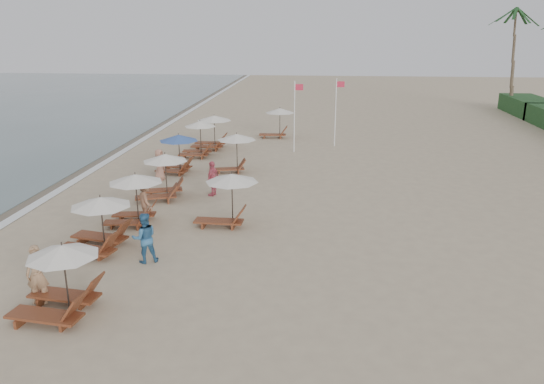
# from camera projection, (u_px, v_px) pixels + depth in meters

# --- Properties ---
(ground) EXTENTS (160.00, 160.00, 0.00)m
(ground) POSITION_uv_depth(u_px,v_px,m) (254.00, 268.00, 18.56)
(ground) COLOR tan
(ground) RESTS_ON ground
(wet_sand_band) EXTENTS (3.20, 140.00, 0.01)m
(wet_sand_band) POSITION_uv_depth(u_px,v_px,m) (52.00, 180.00, 29.22)
(wet_sand_band) COLOR #6B5E4C
(wet_sand_band) RESTS_ON ground
(foam_line) EXTENTS (0.50, 140.00, 0.02)m
(foam_line) POSITION_uv_depth(u_px,v_px,m) (75.00, 181.00, 29.10)
(foam_line) COLOR white
(foam_line) RESTS_ON ground
(lounger_station_0) EXTENTS (2.63, 2.22, 2.19)m
(lounger_station_0) POSITION_uv_depth(u_px,v_px,m) (57.00, 284.00, 15.27)
(lounger_station_0) COLOR brown
(lounger_station_0) RESTS_ON ground
(lounger_station_1) EXTENTS (2.77, 2.45, 2.11)m
(lounger_station_1) POSITION_uv_depth(u_px,v_px,m) (95.00, 226.00, 19.75)
(lounger_station_1) COLOR brown
(lounger_station_1) RESTS_ON ground
(lounger_station_2) EXTENTS (2.52, 2.26, 2.20)m
(lounger_station_2) POSITION_uv_depth(u_px,v_px,m) (132.00, 198.00, 22.40)
(lounger_station_2) COLOR brown
(lounger_station_2) RESTS_ON ground
(lounger_station_3) EXTENTS (2.58, 2.39, 2.24)m
(lounger_station_3) POSITION_uv_depth(u_px,v_px,m) (161.00, 177.00, 25.82)
(lounger_station_3) COLOR brown
(lounger_station_3) RESTS_ON ground
(lounger_station_4) EXTENTS (2.51, 2.23, 2.23)m
(lounger_station_4) POSITION_uv_depth(u_px,v_px,m) (176.00, 153.00, 30.48)
(lounger_station_4) COLOR brown
(lounger_station_4) RESTS_ON ground
(lounger_station_5) EXTENTS (2.45, 2.04, 2.34)m
(lounger_station_5) POSITION_uv_depth(u_px,v_px,m) (197.00, 140.00, 34.37)
(lounger_station_5) COLOR brown
(lounger_station_5) RESTS_ON ground
(lounger_station_6) EXTENTS (2.78, 2.38, 2.31)m
(lounger_station_6) POSITION_uv_depth(u_px,v_px,m) (211.00, 133.00, 36.69)
(lounger_station_6) COLOR brown
(lounger_station_6) RESTS_ON ground
(inland_station_0) EXTENTS (2.75, 2.24, 2.22)m
(inland_station_0) POSITION_uv_depth(u_px,v_px,m) (226.00, 196.00, 22.15)
(inland_station_0) COLOR brown
(inland_station_0) RESTS_ON ground
(inland_station_1) EXTENTS (2.61, 2.24, 2.22)m
(inland_station_1) POSITION_uv_depth(u_px,v_px,m) (234.00, 148.00, 30.53)
(inland_station_1) COLOR brown
(inland_station_1) RESTS_ON ground
(inland_station_2) EXTENTS (2.74, 2.24, 2.22)m
(inland_station_2) POSITION_uv_depth(u_px,v_px,m) (277.00, 120.00, 40.35)
(inland_station_2) COLOR brown
(inland_station_2) RESTS_ON ground
(beachgoer_near) EXTENTS (0.73, 0.53, 1.85)m
(beachgoer_near) POSITION_uv_depth(u_px,v_px,m) (37.00, 275.00, 15.94)
(beachgoer_near) COLOR #A47D59
(beachgoer_near) RESTS_ON ground
(beachgoer_mid_a) EXTENTS (1.10, 1.01, 1.83)m
(beachgoer_mid_a) POSITION_uv_depth(u_px,v_px,m) (145.00, 238.00, 18.77)
(beachgoer_mid_a) COLOR #2D5F89
(beachgoer_mid_a) RESTS_ON ground
(beachgoer_mid_b) EXTENTS (1.25, 1.32, 1.80)m
(beachgoer_mid_b) POSITION_uv_depth(u_px,v_px,m) (146.00, 201.00, 22.89)
(beachgoer_mid_b) COLOR #91644A
(beachgoer_mid_b) RESTS_ON ground
(beachgoer_far_a) EXTENTS (0.71, 1.11, 1.76)m
(beachgoer_far_a) POSITION_uv_depth(u_px,v_px,m) (213.00, 178.00, 26.35)
(beachgoer_far_a) COLOR #C95062
(beachgoer_far_a) RESTS_ON ground
(beachgoer_far_b) EXTENTS (0.63, 0.90, 1.73)m
(beachgoer_far_b) POSITION_uv_depth(u_px,v_px,m) (159.00, 165.00, 29.08)
(beachgoer_far_b) COLOR #AB735D
(beachgoer_far_b) RESTS_ON ground
(flag_pole_near) EXTENTS (0.59, 0.08, 4.73)m
(flag_pole_near) POSITION_uv_depth(u_px,v_px,m) (295.00, 113.00, 35.27)
(flag_pole_near) COLOR silver
(flag_pole_near) RESTS_ON ground
(flag_pole_far) EXTENTS (0.60, 0.08, 4.73)m
(flag_pole_far) POSITION_uv_depth(u_px,v_px,m) (336.00, 109.00, 37.09)
(flag_pole_far) COLOR silver
(flag_pole_far) RESTS_ON ground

